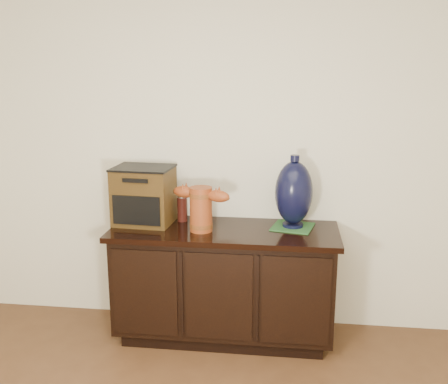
# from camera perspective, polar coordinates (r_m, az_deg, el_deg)

# --- Properties ---
(room) EXTENTS (5.00, 5.00, 5.00)m
(room) POSITION_cam_1_polar(r_m,az_deg,el_deg) (1.14, -14.44, -11.80)
(room) COLOR #51321C
(room) RESTS_ON ground
(sideboard) EXTENTS (1.46, 0.56, 0.75)m
(sideboard) POSITION_cam_1_polar(r_m,az_deg,el_deg) (3.49, 0.02, -9.81)
(sideboard) COLOR black
(sideboard) RESTS_ON ground
(terracotta_vessel) EXTENTS (0.40, 0.20, 0.28)m
(terracotta_vessel) POSITION_cam_1_polar(r_m,az_deg,el_deg) (3.29, -2.52, -1.58)
(terracotta_vessel) COLOR #A0461D
(terracotta_vessel) RESTS_ON sideboard
(tv_radio) EXTENTS (0.40, 0.33, 0.38)m
(tv_radio) POSITION_cam_1_polar(r_m,az_deg,el_deg) (3.48, -8.72, -0.35)
(tv_radio) COLOR #402B10
(tv_radio) RESTS_ON sideboard
(green_mat) EXTENTS (0.30, 0.30, 0.01)m
(green_mat) POSITION_cam_1_polar(r_m,az_deg,el_deg) (3.43, 7.49, -3.77)
(green_mat) COLOR #295D2A
(green_mat) RESTS_ON sideboard
(lamp_base) EXTENTS (0.29, 0.29, 0.47)m
(lamp_base) POSITION_cam_1_polar(r_m,az_deg,el_deg) (3.36, 7.60, -0.11)
(lamp_base) COLOR black
(lamp_base) RESTS_ON green_mat
(spray_can) EXTENTS (0.07, 0.07, 0.19)m
(spray_can) POSITION_cam_1_polar(r_m,az_deg,el_deg) (3.52, -4.58, -1.70)
(spray_can) COLOR #5A170F
(spray_can) RESTS_ON sideboard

